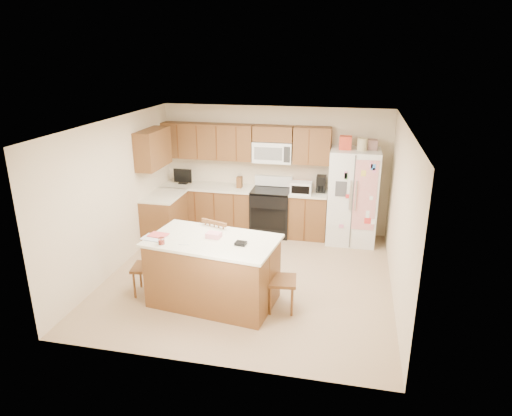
% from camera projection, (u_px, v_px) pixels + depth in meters
% --- Properties ---
extents(ground, '(4.50, 4.50, 0.00)m').
position_uv_depth(ground, '(249.00, 277.00, 7.46)').
color(ground, tan).
rests_on(ground, ground).
extents(room_shell, '(4.60, 4.60, 2.52)m').
position_uv_depth(room_shell, '(249.00, 193.00, 6.99)').
color(room_shell, beige).
rests_on(room_shell, ground).
extents(cabinetry, '(3.36, 1.56, 2.15)m').
position_uv_depth(cabinetry, '(221.00, 189.00, 9.01)').
color(cabinetry, brown).
rests_on(cabinetry, ground).
extents(stove, '(0.76, 0.65, 1.13)m').
position_uv_depth(stove, '(271.00, 211.00, 9.10)').
color(stove, black).
rests_on(stove, ground).
extents(refrigerator, '(0.90, 0.79, 2.04)m').
position_uv_depth(refrigerator, '(353.00, 196.00, 8.58)').
color(refrigerator, white).
rests_on(refrigerator, ground).
extents(island, '(1.96, 1.28, 1.08)m').
position_uv_depth(island, '(213.00, 271.00, 6.58)').
color(island, brown).
rests_on(island, ground).
extents(windsor_chair_left, '(0.45, 0.46, 0.93)m').
position_uv_depth(windsor_chair_left, '(147.00, 266.00, 6.84)').
color(windsor_chair_left, brown).
rests_on(windsor_chair_left, ground).
extents(windsor_chair_back, '(0.59, 0.58, 1.09)m').
position_uv_depth(windsor_chair_back, '(221.00, 252.00, 7.16)').
color(windsor_chair_back, brown).
rests_on(windsor_chair_back, ground).
extents(windsor_chair_right, '(0.45, 0.46, 0.98)m').
position_uv_depth(windsor_chair_right, '(280.00, 280.00, 6.40)').
color(windsor_chair_right, brown).
rests_on(windsor_chair_right, ground).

